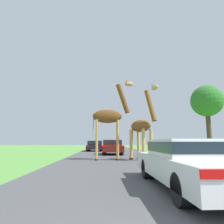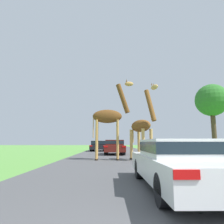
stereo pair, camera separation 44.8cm
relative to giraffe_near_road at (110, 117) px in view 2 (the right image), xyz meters
The scene contains 7 objects.
road 18.54m from the giraffe_near_road, 87.26° to the left, with size 7.92×120.00×0.00m.
giraffe_near_road is the anchor object (origin of this frame).
giraffe_companion 2.12m from the giraffe_near_road, ahead, with size 1.65×2.46×4.61m.
car_lead_maroon 8.18m from the giraffe_near_road, 77.45° to the right, with size 1.90×4.59×1.16m.
car_queue_right 6.29m from the giraffe_near_road, 85.99° to the left, with size 1.81×4.19×1.31m.
car_queue_left 13.36m from the giraffe_near_road, 96.16° to the left, with size 1.97×4.11×1.28m.
tree_left_edge 16.12m from the giraffe_near_road, 40.47° to the left, with size 3.76×3.76×7.90m.
Camera 2 is at (-0.91, -0.93, 1.09)m, focal length 32.00 mm.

